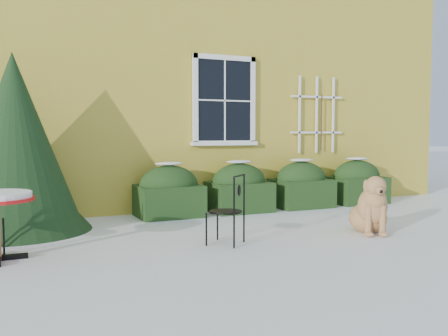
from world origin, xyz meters
name	(u,v)px	position (x,y,z in m)	size (l,w,h in m)	color
ground	(258,246)	(0.00, 0.00, 0.00)	(80.00, 80.00, 0.00)	white
house	(123,59)	(0.00, 7.00, 3.22)	(12.40, 8.40, 6.40)	gold
hedge_row	(271,187)	(1.65, 2.55, 0.40)	(4.95, 0.80, 0.91)	black
evergreen_shrub	(15,160)	(-2.66, 2.25, 1.01)	(2.08, 2.08, 2.52)	black
patio_chair_near	(228,209)	(-0.28, 0.26, 0.44)	(0.55, 0.55, 0.87)	black
dog	(371,209)	(1.80, 0.05, 0.33)	(0.71, 0.89, 0.83)	tan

